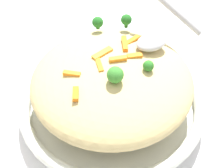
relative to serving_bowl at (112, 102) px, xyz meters
The scene contains 16 objects.
ground_plane 0.02m from the serving_bowl, ahead, with size 2.40×2.40×0.00m, color silver.
serving_bowl is the anchor object (origin of this frame).
pasta_mound 0.06m from the serving_bowl, ahead, with size 0.27×0.27×0.08m, color #D1BA7A.
carrot_piece_0 0.10m from the serving_bowl, 34.21° to the right, with size 0.04×0.01×0.01m, color orange.
carrot_piece_1 0.11m from the serving_bowl, 148.74° to the right, with size 0.04×0.01×0.01m, color orange.
carrot_piece_2 0.12m from the serving_bowl, 14.68° to the left, with size 0.02×0.01×0.01m, color orange.
carrot_piece_3 0.10m from the serving_bowl, behind, with size 0.03×0.01×0.01m, color orange.
carrot_piece_4 0.10m from the serving_bowl, 82.12° to the right, with size 0.04×0.01×0.01m, color orange.
carrot_piece_5 0.10m from the serving_bowl, behind, with size 0.02×0.01×0.01m, color orange.
carrot_piece_6 0.11m from the serving_bowl, 153.01° to the right, with size 0.03×0.01×0.01m, color orange.
carrot_piece_7 0.11m from the serving_bowl, 15.75° to the right, with size 0.03×0.01×0.01m, color orange.
broccoli_floret_0 0.15m from the serving_bowl, 110.23° to the right, with size 0.02×0.02×0.02m.
broccoli_floret_1 0.15m from the serving_bowl, 137.93° to the right, with size 0.02×0.02×0.03m.
broccoli_floret_2 0.11m from the serving_bowl, 62.74° to the left, with size 0.03×0.03×0.03m.
broccoli_floret_3 0.12m from the serving_bowl, 133.90° to the left, with size 0.02×0.02×0.02m.
serving_spoon 0.15m from the serving_bowl, behind, with size 0.12×0.13×0.08m.
Camera 1 is at (0.19, 0.28, 0.44)m, focal length 47.50 mm.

